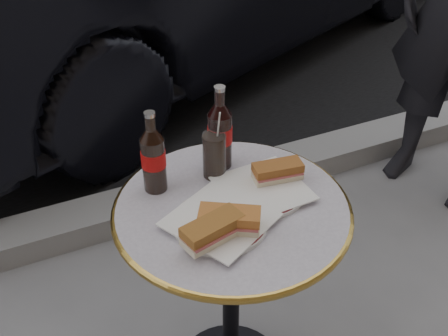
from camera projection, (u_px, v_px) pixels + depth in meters
name	position (u px, v px, depth m)	size (l,w,h in m)	color
curb	(145.00, 206.00, 2.51)	(40.00, 0.20, 0.12)	gray
bistro_table	(231.00, 301.00, 1.66)	(0.62, 0.62, 0.73)	#BAB2C4
plate_left	(220.00, 222.00, 1.38)	(0.24, 0.24, 0.01)	silver
plate_right	(263.00, 190.00, 1.49)	(0.23, 0.23, 0.01)	silver
sandwich_left_a	(213.00, 231.00, 1.31)	(0.15, 0.07, 0.05)	#965C26
sandwich_left_b	(229.00, 221.00, 1.34)	(0.15, 0.07, 0.05)	#B6692E
sandwich_right	(277.00, 172.00, 1.50)	(0.13, 0.06, 0.05)	#945525
cola_bottle_left	(153.00, 152.00, 1.44)	(0.07, 0.07, 0.23)	black
cola_bottle_right	(220.00, 127.00, 1.52)	(0.07, 0.07, 0.25)	black
cola_glass	(214.00, 155.00, 1.51)	(0.07, 0.07, 0.13)	black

